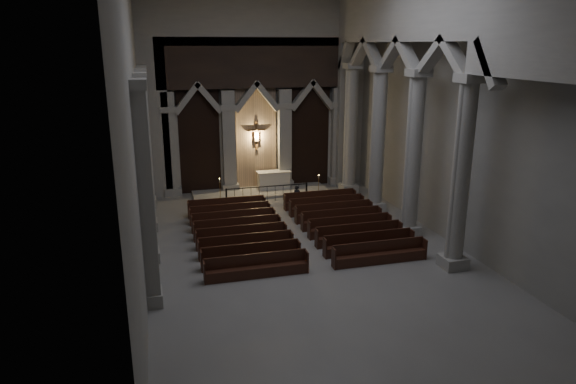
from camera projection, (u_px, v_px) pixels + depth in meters
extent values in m
plane|color=gray|center=(311.00, 258.00, 22.69)|extent=(24.00, 24.00, 0.00)
cube|color=gray|center=(255.00, 95.00, 32.16)|extent=(14.00, 0.10, 12.00)
cube|color=gray|center=(501.00, 211.00, 9.89)|extent=(14.00, 0.10, 12.00)
cube|color=gray|center=(135.00, 130.00, 19.29)|extent=(0.10, 24.00, 12.00)
cube|color=gray|center=(463.00, 117.00, 22.76)|extent=(0.10, 24.00, 12.00)
cube|color=#A6A39B|center=(170.00, 145.00, 31.14)|extent=(0.80, 0.50, 6.40)
cube|color=#A6A39B|center=(173.00, 192.00, 31.96)|extent=(1.05, 0.70, 0.50)
cube|color=#A6A39B|center=(168.00, 109.00, 30.54)|extent=(1.00, 0.65, 0.35)
cube|color=#A6A39B|center=(229.00, 142.00, 32.03)|extent=(0.80, 0.50, 6.40)
cube|color=#A6A39B|center=(230.00, 188.00, 32.85)|extent=(1.05, 0.70, 0.50)
cube|color=#A6A39B|center=(228.00, 108.00, 31.44)|extent=(1.00, 0.65, 0.35)
cube|color=#A6A39B|center=(285.00, 140.00, 32.92)|extent=(0.80, 0.50, 6.40)
cube|color=#A6A39B|center=(285.00, 184.00, 33.74)|extent=(1.05, 0.70, 0.50)
cube|color=#A6A39B|center=(285.00, 106.00, 32.33)|extent=(1.00, 0.65, 0.35)
cube|color=#A6A39B|center=(337.00, 137.00, 33.82)|extent=(0.80, 0.50, 6.40)
cube|color=#A6A39B|center=(336.00, 180.00, 34.63)|extent=(1.05, 0.70, 0.50)
cube|color=#A6A39B|center=(338.00, 104.00, 33.22)|extent=(1.00, 0.65, 0.35)
cube|color=black|center=(199.00, 138.00, 31.83)|extent=(2.60, 0.15, 7.00)
cube|color=tan|center=(256.00, 135.00, 32.72)|extent=(2.60, 0.15, 7.00)
cube|color=black|center=(310.00, 133.00, 33.61)|extent=(2.60, 0.15, 7.00)
cube|color=black|center=(256.00, 63.00, 31.15)|extent=(12.00, 0.50, 3.00)
cube|color=#A6A39B|center=(155.00, 124.00, 30.58)|extent=(1.60, 0.50, 9.00)
cube|color=#A6A39B|center=(349.00, 117.00, 33.65)|extent=(1.60, 0.50, 9.00)
cube|color=#A6A39B|center=(255.00, 20.00, 30.45)|extent=(14.00, 0.50, 3.00)
plane|color=#F1D06C|center=(256.00, 135.00, 32.69)|extent=(1.50, 0.00, 1.50)
cube|color=brown|center=(256.00, 136.00, 32.61)|extent=(0.13, 0.08, 1.80)
cube|color=brown|center=(256.00, 130.00, 32.51)|extent=(1.10, 0.08, 0.13)
cube|color=#A48160|center=(257.00, 137.00, 32.57)|extent=(0.26, 0.10, 0.60)
sphere|color=#A48160|center=(256.00, 130.00, 32.45)|extent=(0.17, 0.17, 0.17)
cylinder|color=#A48160|center=(252.00, 131.00, 32.40)|extent=(0.45, 0.08, 0.08)
cylinder|color=#A48160|center=(261.00, 131.00, 32.53)|extent=(0.45, 0.08, 0.08)
cube|color=#A6A39B|center=(349.00, 188.00, 32.80)|extent=(1.00, 1.00, 0.50)
cylinder|color=#A6A39B|center=(350.00, 130.00, 31.76)|extent=(0.70, 0.70, 7.50)
cube|color=#A6A39B|center=(353.00, 66.00, 30.69)|extent=(0.95, 0.95, 0.35)
cube|color=#A6A39B|center=(374.00, 206.00, 29.09)|extent=(1.00, 1.00, 0.50)
cylinder|color=#A6A39B|center=(378.00, 141.00, 28.05)|extent=(0.70, 0.70, 7.50)
cube|color=#A6A39B|center=(381.00, 69.00, 26.98)|extent=(0.95, 0.95, 0.35)
cube|color=#A6A39B|center=(408.00, 230.00, 25.38)|extent=(1.00, 1.00, 0.50)
cylinder|color=#A6A39B|center=(413.00, 156.00, 24.34)|extent=(0.70, 0.70, 7.50)
cube|color=#A6A39B|center=(419.00, 73.00, 23.27)|extent=(0.95, 0.95, 0.35)
cube|color=#A6A39B|center=(453.00, 262.00, 21.66)|extent=(1.00, 1.00, 0.50)
cylinder|color=#A6A39B|center=(461.00, 176.00, 20.62)|extent=(0.70, 0.70, 7.50)
cube|color=#A6A39B|center=(471.00, 78.00, 19.55)|extent=(0.95, 0.95, 0.35)
cube|color=#A6A39B|center=(441.00, 6.00, 21.11)|extent=(0.55, 24.00, 2.80)
cube|color=#A6A39B|center=(340.00, 116.00, 33.36)|extent=(0.55, 1.20, 9.20)
cube|color=#A6A39B|center=(151.00, 202.00, 29.77)|extent=(0.60, 1.00, 0.50)
cube|color=#A6A39B|center=(146.00, 139.00, 28.73)|extent=(0.50, 0.80, 7.50)
cube|color=#A6A39B|center=(141.00, 68.00, 27.66)|extent=(0.60, 1.00, 0.35)
cube|color=#A6A39B|center=(152.00, 225.00, 26.05)|extent=(0.60, 1.00, 0.50)
cube|color=#A6A39B|center=(146.00, 153.00, 25.01)|extent=(0.50, 0.80, 7.50)
cube|color=#A6A39B|center=(140.00, 72.00, 23.95)|extent=(0.60, 1.00, 0.35)
cube|color=#A6A39B|center=(153.00, 255.00, 22.34)|extent=(0.60, 1.00, 0.50)
cube|color=#A6A39B|center=(146.00, 172.00, 21.30)|extent=(0.50, 0.80, 7.50)
cube|color=#A6A39B|center=(139.00, 77.00, 20.23)|extent=(0.60, 1.00, 0.35)
cube|color=#A6A39B|center=(154.00, 297.00, 18.63)|extent=(0.60, 1.00, 0.50)
cube|color=#A6A39B|center=(146.00, 199.00, 17.59)|extent=(0.50, 0.80, 7.50)
cube|color=#A6A39B|center=(137.00, 84.00, 16.52)|extent=(0.60, 1.00, 0.35)
cube|color=#A6A39B|center=(261.00, 192.00, 32.51)|extent=(8.50, 2.60, 0.15)
cube|color=silver|center=(274.00, 180.00, 33.07)|extent=(2.00, 0.78, 1.06)
cube|color=silver|center=(274.00, 171.00, 32.92)|extent=(2.17, 0.87, 0.04)
cube|color=black|center=(267.00, 186.00, 30.56)|extent=(4.91, 0.05, 0.05)
cube|color=black|center=(226.00, 197.00, 30.07)|extent=(0.09, 0.09, 0.98)
cube|color=black|center=(306.00, 191.00, 31.29)|extent=(0.09, 0.09, 0.98)
cylinder|color=black|center=(235.00, 196.00, 30.20)|extent=(0.02, 0.02, 0.90)
cylinder|color=black|center=(243.00, 196.00, 30.33)|extent=(0.02, 0.02, 0.90)
cylinder|color=black|center=(251.00, 195.00, 30.45)|extent=(0.02, 0.02, 0.90)
cylinder|color=black|center=(259.00, 195.00, 30.57)|extent=(0.02, 0.02, 0.90)
cylinder|color=black|center=(267.00, 194.00, 30.69)|extent=(0.02, 0.02, 0.90)
cylinder|color=black|center=(275.00, 193.00, 30.81)|extent=(0.02, 0.02, 0.90)
cylinder|color=black|center=(283.00, 193.00, 30.93)|extent=(0.02, 0.02, 0.90)
cylinder|color=black|center=(291.00, 192.00, 31.06)|extent=(0.02, 0.02, 0.90)
cylinder|color=black|center=(299.00, 192.00, 31.18)|extent=(0.02, 0.02, 0.90)
cylinder|color=#A17331|center=(220.00, 201.00, 30.73)|extent=(0.25, 0.25, 0.05)
cylinder|color=#A17331|center=(220.00, 192.00, 30.57)|extent=(0.04, 0.04, 1.18)
cylinder|color=#A17331|center=(220.00, 182.00, 30.40)|extent=(0.12, 0.12, 0.02)
cylinder|color=beige|center=(220.00, 181.00, 30.37)|extent=(0.05, 0.05, 0.21)
sphere|color=#E5BF50|center=(220.00, 179.00, 30.34)|extent=(0.05, 0.05, 0.05)
cylinder|color=#A17331|center=(318.00, 195.00, 32.13)|extent=(0.22, 0.22, 0.05)
cylinder|color=#A17331|center=(319.00, 186.00, 31.98)|extent=(0.03, 0.03, 1.06)
cylinder|color=#A17331|center=(319.00, 178.00, 31.83)|extent=(0.11, 0.11, 0.02)
cylinder|color=beige|center=(319.00, 177.00, 31.81)|extent=(0.04, 0.04, 0.18)
sphere|color=#E5BF50|center=(319.00, 175.00, 31.78)|extent=(0.04, 0.04, 0.04)
cube|color=black|center=(227.00, 211.00, 28.31)|extent=(4.21, 0.40, 0.45)
cube|color=black|center=(226.00, 202.00, 28.36)|extent=(4.21, 0.07, 0.50)
cube|color=black|center=(188.00, 210.00, 27.73)|extent=(0.06, 0.45, 0.90)
cube|color=black|center=(264.00, 204.00, 28.77)|extent=(0.06, 0.45, 0.90)
cube|color=black|center=(320.00, 204.00, 29.65)|extent=(4.21, 0.40, 0.45)
cube|color=black|center=(319.00, 195.00, 29.70)|extent=(4.21, 0.07, 0.50)
cube|color=black|center=(285.00, 203.00, 29.07)|extent=(0.06, 0.45, 0.90)
cube|color=black|center=(354.00, 197.00, 30.11)|extent=(0.06, 0.45, 0.90)
cube|color=black|center=(230.00, 218.00, 27.23)|extent=(4.21, 0.40, 0.45)
cube|color=black|center=(230.00, 208.00, 27.28)|extent=(4.21, 0.07, 0.50)
cube|color=black|center=(190.00, 217.00, 26.65)|extent=(0.06, 0.45, 0.90)
cube|color=black|center=(269.00, 210.00, 27.69)|extent=(0.06, 0.45, 0.90)
cube|color=black|center=(327.00, 210.00, 28.57)|extent=(4.21, 0.40, 0.45)
cube|color=black|center=(326.00, 200.00, 28.62)|extent=(4.21, 0.07, 0.50)
cube|color=black|center=(290.00, 209.00, 27.99)|extent=(0.06, 0.45, 0.90)
cube|color=black|center=(362.00, 203.00, 29.03)|extent=(0.06, 0.45, 0.90)
cube|color=black|center=(234.00, 225.00, 26.15)|extent=(4.21, 0.40, 0.45)
cube|color=black|center=(233.00, 215.00, 26.20)|extent=(4.21, 0.07, 0.50)
cube|color=black|center=(192.00, 224.00, 25.57)|extent=(0.06, 0.45, 0.90)
cube|color=black|center=(274.00, 217.00, 26.61)|extent=(0.06, 0.45, 0.90)
cube|color=black|center=(334.00, 216.00, 27.49)|extent=(4.21, 0.40, 0.45)
cube|color=black|center=(333.00, 207.00, 27.54)|extent=(4.21, 0.07, 0.50)
cube|color=black|center=(296.00, 215.00, 26.91)|extent=(0.06, 0.45, 0.90)
cube|color=black|center=(370.00, 209.00, 27.95)|extent=(0.06, 0.45, 0.90)
cube|color=black|center=(238.00, 233.00, 25.07)|extent=(4.21, 0.40, 0.45)
cube|color=black|center=(237.00, 222.00, 25.12)|extent=(4.21, 0.07, 0.50)
cube|color=black|center=(194.00, 232.00, 24.49)|extent=(0.06, 0.45, 0.90)
cube|color=black|center=(279.00, 225.00, 25.53)|extent=(0.06, 0.45, 0.90)
cube|color=black|center=(341.00, 223.00, 26.41)|extent=(4.21, 0.40, 0.45)
cube|color=black|center=(340.00, 213.00, 26.45)|extent=(4.21, 0.07, 0.50)
cube|color=black|center=(302.00, 222.00, 25.83)|extent=(0.06, 0.45, 0.90)
cube|color=black|center=(379.00, 216.00, 26.87)|extent=(0.06, 0.45, 0.90)
cube|color=black|center=(242.00, 241.00, 23.99)|extent=(4.21, 0.40, 0.45)
cube|color=black|center=(241.00, 230.00, 24.04)|extent=(4.21, 0.07, 0.50)
cube|color=black|center=(196.00, 241.00, 23.41)|extent=(0.06, 0.45, 0.90)
cube|color=black|center=(285.00, 233.00, 24.45)|extent=(0.06, 0.45, 0.90)
cube|color=black|center=(350.00, 231.00, 25.33)|extent=(4.21, 0.40, 0.45)
cube|color=black|center=(349.00, 220.00, 25.37)|extent=(4.21, 0.07, 0.50)
cube|color=black|center=(309.00, 230.00, 24.75)|extent=(0.06, 0.45, 0.90)
cube|color=black|center=(389.00, 223.00, 25.79)|extent=(0.06, 0.45, 0.90)
cube|color=black|center=(246.00, 250.00, 22.91)|extent=(4.21, 0.40, 0.45)
cube|color=black|center=(245.00, 239.00, 22.96)|extent=(4.21, 0.07, 0.50)
cube|color=black|center=(199.00, 250.00, 22.33)|extent=(0.06, 0.45, 0.90)
cube|color=black|center=(292.00, 241.00, 23.37)|extent=(0.06, 0.45, 0.90)
cube|color=black|center=(359.00, 239.00, 24.25)|extent=(4.21, 0.40, 0.45)
cube|color=black|center=(358.00, 228.00, 24.29)|extent=(4.21, 0.07, 0.50)
cube|color=black|center=(317.00, 239.00, 23.67)|extent=(0.06, 0.45, 0.90)
cube|color=black|center=(400.00, 231.00, 24.71)|extent=(0.06, 0.45, 0.90)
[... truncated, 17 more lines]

